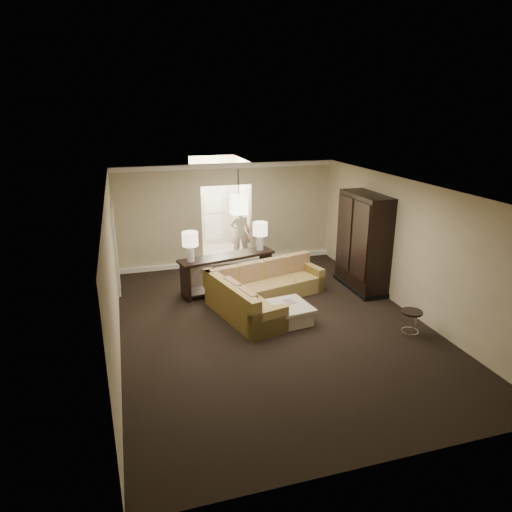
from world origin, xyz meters
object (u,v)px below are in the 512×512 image
object	(u,v)px
armoire	(363,244)
drink_table	(411,318)
person	(240,230)
sectional_sofa	(261,291)
coffee_table	(287,313)
console_table	(227,270)

from	to	relation	value
armoire	drink_table	xyz separation A→B (m)	(-0.29, -2.47, -0.75)
armoire	person	size ratio (longest dim) A/B	1.36
sectional_sofa	drink_table	world-z (taller)	sectional_sofa
coffee_table	console_table	xyz separation A→B (m)	(-0.79, 1.97, 0.34)
coffee_table	drink_table	world-z (taller)	drink_table
sectional_sofa	drink_table	bearing A→B (deg)	-56.90
sectional_sofa	armoire	xyz separation A→B (m)	(2.64, 0.30, 0.78)
armoire	drink_table	distance (m)	2.60
sectional_sofa	console_table	distance (m)	1.18
sectional_sofa	person	bearing A→B (deg)	69.04
coffee_table	person	bearing A→B (deg)	88.12
sectional_sofa	coffee_table	distance (m)	0.98
sectional_sofa	armoire	size ratio (longest dim) A/B	1.25
drink_table	person	bearing A→B (deg)	109.52
coffee_table	person	size ratio (longest dim) A/B	0.60
sectional_sofa	person	world-z (taller)	person
coffee_table	sectional_sofa	bearing A→B (deg)	105.33
coffee_table	armoire	size ratio (longest dim) A/B	0.44
console_table	person	xyz separation A→B (m)	(0.93, 2.30, 0.32)
coffee_table	person	world-z (taller)	person
drink_table	armoire	bearing A→B (deg)	83.32
console_table	drink_table	size ratio (longest dim) A/B	4.65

